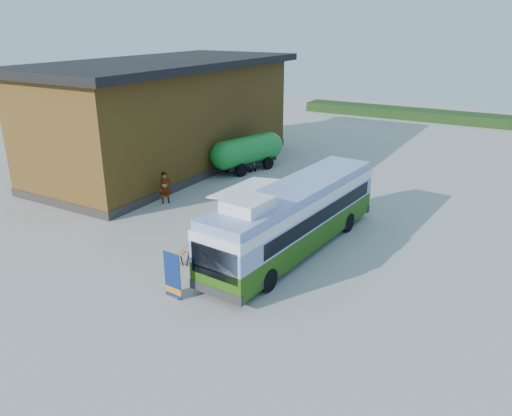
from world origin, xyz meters
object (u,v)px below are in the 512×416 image
Objects in this scene: slurry_tanker at (248,151)px; bus at (294,216)px; picnic_table at (198,248)px; person_a at (165,188)px; banner at (173,280)px; person_b at (251,160)px.

bus is at bearing -33.87° from slurry_tanker.
person_a is at bearing 128.63° from picnic_table.
slurry_tanker reaches higher than banner.
banner reaches higher than person_a.
person_a reaches higher than picnic_table.
banner is 1.10× the size of person_b.
person_a is (-9.22, 1.94, -0.77)m from bus.
person_b is 0.67m from slurry_tanker.
person_b is 0.27× the size of slurry_tanker.
slurry_tanker is at bearing 101.12° from picnic_table.
person_a is 1.10× the size of person_b.
banner is 1.08× the size of picnic_table.
picnic_table is at bearing -88.97° from person_a.
bus is 6.30× the size of person_a.
person_a is at bearing -78.42° from slurry_tanker.
slurry_tanker is at bearing -91.72° from person_b.
banner is at bearing 46.23° from person_b.
bus is 6.25× the size of banner.
picnic_table is 14.13m from person_b.
bus is 6.90× the size of person_b.
bus is 6.55m from banner.
banner is at bearing -97.55° from person_a.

